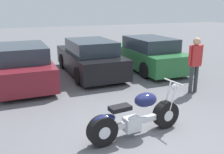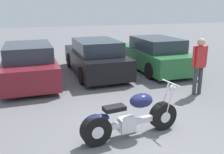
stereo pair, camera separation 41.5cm
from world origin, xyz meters
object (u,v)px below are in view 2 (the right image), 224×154
object	(u,v)px
parked_car_maroon	(29,64)
parked_car_black	(95,58)
parked_car_green	(154,55)
motorcycle	(131,118)
person_standing	(199,61)

from	to	relation	value
parked_car_maroon	parked_car_black	bearing A→B (deg)	6.48
parked_car_maroon	parked_car_green	bearing A→B (deg)	1.23
parked_car_green	motorcycle	bearing A→B (deg)	-122.70
motorcycle	parked_car_maroon	xyz separation A→B (m)	(-1.90, 4.90, 0.23)
motorcycle	parked_car_green	bearing A→B (deg)	57.30
motorcycle	person_standing	size ratio (longest dim) A/B	1.27
person_standing	parked_car_green	bearing A→B (deg)	86.04
parked_car_maroon	parked_car_green	xyz separation A→B (m)	(5.11, 0.11, 0.00)
parked_car_maroon	parked_car_black	size ratio (longest dim) A/B	1.00
parked_car_green	person_standing	bearing A→B (deg)	-93.96
parked_car_green	person_standing	size ratio (longest dim) A/B	2.46
parked_car_black	person_standing	world-z (taller)	person_standing
motorcycle	parked_car_maroon	bearing A→B (deg)	111.15
motorcycle	parked_car_black	distance (m)	5.24
parked_car_maroon	person_standing	size ratio (longest dim) A/B	2.46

